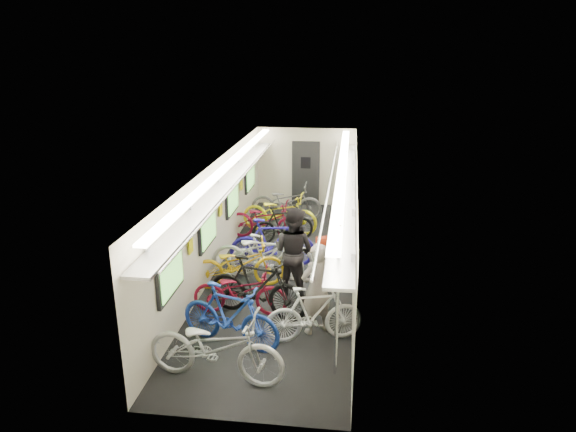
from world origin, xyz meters
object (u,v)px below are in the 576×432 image
(bicycle_0, at_px, (216,347))
(passenger_near, at_px, (316,289))
(bicycle_1, at_px, (230,316))
(backpack, at_px, (324,247))
(passenger_mid, at_px, (294,251))

(bicycle_0, height_order, passenger_near, passenger_near)
(bicycle_0, xyz_separation_m, passenger_near, (1.35, 1.54, 0.27))
(bicycle_0, relative_size, passenger_near, 1.28)
(passenger_near, bearing_deg, bicycle_1, -13.80)
(backpack, bearing_deg, bicycle_1, -160.79)
(passenger_mid, distance_m, backpack, 0.98)
(passenger_mid, bearing_deg, backpack, 159.45)
(bicycle_0, distance_m, passenger_mid, 3.07)
(bicycle_1, relative_size, passenger_mid, 1.00)
(passenger_mid, height_order, backpack, passenger_mid)
(bicycle_0, relative_size, bicycle_1, 1.16)
(passenger_near, bearing_deg, backpack, -133.02)
(passenger_near, distance_m, passenger_mid, 1.51)
(passenger_near, relative_size, passenger_mid, 0.91)
(passenger_near, height_order, passenger_mid, passenger_mid)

